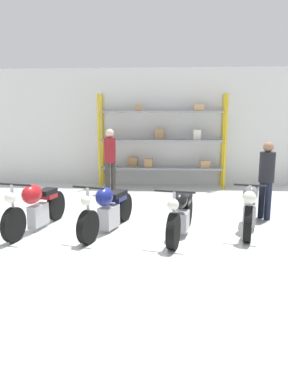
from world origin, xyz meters
TOP-DOWN VIEW (x-y plane):
  - ground_plane at (0.00, 0.00)m, footprint 30.00×30.00m
  - back_wall at (0.00, 5.12)m, footprint 30.00×0.08m
  - shelving_rack at (0.32, 4.76)m, footprint 3.84×0.63m
  - motorcycle_red at (-2.04, 0.03)m, footprint 0.77×2.06m
  - motorcycle_blue at (-0.67, 0.07)m, footprint 0.87×2.06m
  - motorcycle_black at (0.70, -0.17)m, footprint 0.74×1.97m
  - motorcycle_grey at (2.03, 0.31)m, footprint 0.76×2.10m
  - person_browsing at (-1.17, 3.65)m, footprint 0.44×0.44m
  - person_near_rack at (2.53, 1.14)m, footprint 0.44×0.44m

SIDE VIEW (x-z plane):
  - ground_plane at x=0.00m, z-range 0.00..0.00m
  - motorcycle_blue at x=-0.67m, z-range -0.07..0.92m
  - motorcycle_black at x=0.70m, z-range -0.06..0.92m
  - motorcycle_grey at x=2.03m, z-range -0.06..0.95m
  - motorcycle_red at x=-2.04m, z-range -0.04..0.99m
  - person_near_rack at x=2.53m, z-range 0.14..1.78m
  - person_browsing at x=-1.17m, z-range 0.17..1.97m
  - shelving_rack at x=0.32m, z-range 0.02..2.83m
  - back_wall at x=0.00m, z-range 0.00..3.60m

